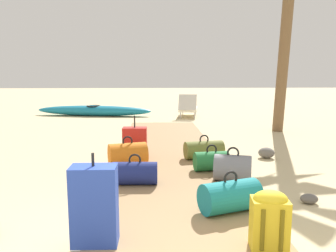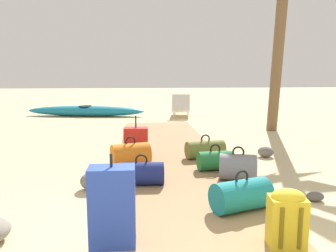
{
  "view_description": "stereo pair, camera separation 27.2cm",
  "coord_description": "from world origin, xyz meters",
  "px_view_note": "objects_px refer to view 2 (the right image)",
  "views": [
    {
      "loc": [
        -0.29,
        -1.7,
        1.52
      ],
      "look_at": [
        -0.01,
        4.52,
        0.55
      ],
      "focal_mm": 36.41,
      "sensor_mm": 36.0,
      "label": 1
    },
    {
      "loc": [
        -0.56,
        -1.69,
        1.52
      ],
      "look_at": [
        -0.01,
        4.52,
        0.55
      ],
      "focal_mm": 36.41,
      "sensor_mm": 36.0,
      "label": 2
    }
  ],
  "objects_px": {
    "duffel_bag_green": "(215,160)",
    "duffel_bag_orange": "(131,155)",
    "duffel_bag_navy": "(141,173)",
    "kayak": "(86,111)",
    "lounge_chair": "(181,108)",
    "suitcase_red": "(136,143)",
    "duffel_bag_teal": "(241,195)",
    "duffel_bag_olive": "(205,149)",
    "duffel_bag_grey": "(238,167)",
    "backpack_yellow": "(287,217)",
    "suitcase_blue": "(112,207)"
  },
  "relations": [
    {
      "from": "duffel_bag_green",
      "to": "duffel_bag_orange",
      "type": "bearing_deg",
      "value": 166.54
    },
    {
      "from": "duffel_bag_navy",
      "to": "duffel_bag_green",
      "type": "xyz_separation_m",
      "value": [
        1.11,
        0.58,
        -0.0
      ]
    },
    {
      "from": "kayak",
      "to": "lounge_chair",
      "type": "bearing_deg",
      "value": -8.35
    },
    {
      "from": "duffel_bag_orange",
      "to": "lounge_chair",
      "type": "xyz_separation_m",
      "value": [
        1.63,
        6.59,
        0.06
      ]
    },
    {
      "from": "suitcase_red",
      "to": "lounge_chair",
      "type": "distance_m",
      "value": 6.23
    },
    {
      "from": "duffel_bag_teal",
      "to": "duffel_bag_orange",
      "type": "relative_size",
      "value": 1.06
    },
    {
      "from": "lounge_chair",
      "to": "kayak",
      "type": "xyz_separation_m",
      "value": [
        -3.36,
        0.49,
        -0.14
      ]
    },
    {
      "from": "duffel_bag_navy",
      "to": "duffel_bag_olive",
      "type": "relative_size",
      "value": 0.85
    },
    {
      "from": "duffel_bag_teal",
      "to": "duffel_bag_navy",
      "type": "distance_m",
      "value": 1.4
    },
    {
      "from": "duffel_bag_green",
      "to": "duffel_bag_grey",
      "type": "xyz_separation_m",
      "value": [
        0.2,
        -0.51,
        0.04
      ]
    },
    {
      "from": "duffel_bag_teal",
      "to": "kayak",
      "type": "bearing_deg",
      "value": 108.18
    },
    {
      "from": "backpack_yellow",
      "to": "suitcase_blue",
      "type": "xyz_separation_m",
      "value": [
        -1.44,
        0.16,
        0.08
      ]
    },
    {
      "from": "duffel_bag_navy",
      "to": "duffel_bag_grey",
      "type": "relative_size",
      "value": 1.04
    },
    {
      "from": "suitcase_blue",
      "to": "kayak",
      "type": "height_order",
      "value": "suitcase_blue"
    },
    {
      "from": "backpack_yellow",
      "to": "duffel_bag_green",
      "type": "xyz_separation_m",
      "value": [
        -0.08,
        2.3,
        -0.12
      ]
    },
    {
      "from": "duffel_bag_green",
      "to": "duffel_bag_olive",
      "type": "height_order",
      "value": "duffel_bag_olive"
    },
    {
      "from": "duffel_bag_green",
      "to": "duffel_bag_grey",
      "type": "bearing_deg",
      "value": -68.69
    },
    {
      "from": "duffel_bag_olive",
      "to": "duffel_bag_orange",
      "type": "xyz_separation_m",
      "value": [
        -1.26,
        -0.42,
        0.03
      ]
    },
    {
      "from": "kayak",
      "to": "duffel_bag_navy",
      "type": "bearing_deg",
      "value": -76.7
    },
    {
      "from": "duffel_bag_olive",
      "to": "kayak",
      "type": "relative_size",
      "value": 0.16
    },
    {
      "from": "suitcase_red",
      "to": "kayak",
      "type": "distance_m",
      "value": 6.78
    },
    {
      "from": "duffel_bag_olive",
      "to": "backpack_yellow",
      "type": "bearing_deg",
      "value": -88.46
    },
    {
      "from": "suitcase_red",
      "to": "duffel_bag_green",
      "type": "height_order",
      "value": "suitcase_red"
    },
    {
      "from": "backpack_yellow",
      "to": "duffel_bag_olive",
      "type": "bearing_deg",
      "value": 91.54
    },
    {
      "from": "backpack_yellow",
      "to": "duffel_bag_teal",
      "type": "distance_m",
      "value": 0.8
    },
    {
      "from": "duffel_bag_navy",
      "to": "duffel_bag_olive",
      "type": "distance_m",
      "value": 1.71
    },
    {
      "from": "suitcase_blue",
      "to": "kayak",
      "type": "bearing_deg",
      "value": 99.68
    },
    {
      "from": "duffel_bag_teal",
      "to": "duffel_bag_olive",
      "type": "xyz_separation_m",
      "value": [
        0.06,
        2.25,
        -0.01
      ]
    },
    {
      "from": "suitcase_red",
      "to": "duffel_bag_orange",
      "type": "relative_size",
      "value": 1.11
    },
    {
      "from": "backpack_yellow",
      "to": "duffel_bag_green",
      "type": "height_order",
      "value": "backpack_yellow"
    },
    {
      "from": "duffel_bag_green",
      "to": "lounge_chair",
      "type": "height_order",
      "value": "lounge_chair"
    },
    {
      "from": "duffel_bag_grey",
      "to": "lounge_chair",
      "type": "distance_m",
      "value": 7.4
    },
    {
      "from": "backpack_yellow",
      "to": "suitcase_blue",
      "type": "bearing_deg",
      "value": 173.66
    },
    {
      "from": "duffel_bag_orange",
      "to": "kayak",
      "type": "relative_size",
      "value": 0.15
    },
    {
      "from": "duffel_bag_teal",
      "to": "duffel_bag_olive",
      "type": "height_order",
      "value": "duffel_bag_teal"
    },
    {
      "from": "duffel_bag_navy",
      "to": "kayak",
      "type": "distance_m",
      "value": 8.19
    },
    {
      "from": "duffel_bag_navy",
      "to": "duffel_bag_orange",
      "type": "bearing_deg",
      "value": 100.03
    },
    {
      "from": "duffel_bag_navy",
      "to": "duffel_bag_orange",
      "type": "relative_size",
      "value": 0.9
    },
    {
      "from": "suitcase_red",
      "to": "duffel_bag_green",
      "type": "bearing_deg",
      "value": -36.03
    },
    {
      "from": "suitcase_red",
      "to": "duffel_bag_green",
      "type": "xyz_separation_m",
      "value": [
        1.18,
        -0.86,
        -0.12
      ]
    },
    {
      "from": "suitcase_red",
      "to": "lounge_chair",
      "type": "height_order",
      "value": "suitcase_red"
    },
    {
      "from": "duffel_bag_grey",
      "to": "backpack_yellow",
      "type": "bearing_deg",
      "value": -93.84
    },
    {
      "from": "suitcase_red",
      "to": "duffel_bag_green",
      "type": "distance_m",
      "value": 1.46
    },
    {
      "from": "lounge_chair",
      "to": "kayak",
      "type": "height_order",
      "value": "lounge_chair"
    },
    {
      "from": "kayak",
      "to": "backpack_yellow",
      "type": "bearing_deg",
      "value": -72.43
    },
    {
      "from": "suitcase_red",
      "to": "backpack_yellow",
      "type": "relative_size",
      "value": 1.44
    },
    {
      "from": "duffel_bag_teal",
      "to": "duffel_bag_navy",
      "type": "height_order",
      "value": "duffel_bag_teal"
    },
    {
      "from": "suitcase_red",
      "to": "suitcase_blue",
      "type": "height_order",
      "value": "suitcase_blue"
    },
    {
      "from": "suitcase_red",
      "to": "backpack_yellow",
      "type": "distance_m",
      "value": 3.4
    },
    {
      "from": "suitcase_red",
      "to": "duffel_bag_olive",
      "type": "bearing_deg",
      "value": -6.36
    }
  ]
}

